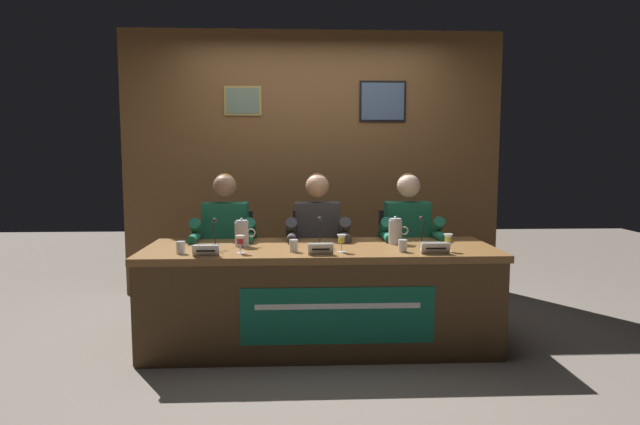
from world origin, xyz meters
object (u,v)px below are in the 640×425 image
panelist_center (318,238)px  water_pitcher_left_side (242,233)px  water_cup_center (294,246)px  chair_right (404,266)px  juice_glass_right (448,239)px  nameplate_left (206,250)px  chair_left (228,268)px  panelist_left (225,239)px  water_cup_left (181,248)px  conference_table (321,281)px  microphone_left (214,239)px  water_cup_right (403,246)px  panelist_right (409,237)px  chair_center (317,267)px  microphone_center (320,238)px  juice_glass_left (240,241)px  microphone_right (424,237)px  juice_glass_center (341,240)px  nameplate_right (435,248)px  water_pitcher_right_side (395,231)px  nameplate_center (321,249)px

panelist_center → water_pitcher_left_side: size_ratio=5.93×
water_cup_center → water_pitcher_left_side: 0.45m
chair_right → juice_glass_right: size_ratio=7.40×
chair_right → water_pitcher_left_side: bearing=-156.2°
nameplate_left → juice_glass_right: size_ratio=1.41×
chair_left → panelist_left: size_ratio=0.74×
juice_glass_right → water_cup_left: bearing=-180.0°
conference_table → microphone_left: size_ratio=11.73×
conference_table → water_cup_right: size_ratio=29.84×
chair_right → water_cup_right: bearing=-102.2°
panelist_left → water_cup_center: 0.84m
water_cup_center → panelist_right: (0.94, 0.62, -0.04)m
chair_center → microphone_center: size_ratio=4.25×
juice_glass_left → microphone_center: microphone_center is taller
panelist_center → microphone_right: 0.89m
juice_glass_center → water_cup_right: (0.42, -0.00, -0.05)m
panelist_right → panelist_left: bearing=180.0°
nameplate_left → panelist_center: (0.77, 0.77, -0.04)m
conference_table → microphone_left: microphone_left is taller
nameplate_right → conference_table: bearing=163.7°
juice_glass_center → chair_right: bearing=54.6°
chair_left → water_cup_center: chair_left is taller
microphone_right → water_cup_left: bearing=-173.3°
conference_table → panelist_right: size_ratio=2.04×
microphone_center → water_pitcher_right_side: microphone_center is taller
panelist_center → nameplate_right: 1.07m
panelist_center → panelist_right: (0.75, 0.00, 0.00)m
microphone_left → chair_right: 1.70m
panelist_left → panelist_right: (1.49, 0.00, 0.00)m
microphone_left → panelist_right: 1.59m
nameplate_right → water_pitcher_left_side: (-1.33, 0.36, 0.05)m
chair_right → microphone_center: bearing=-138.1°
chair_right → microphone_left: bearing=-154.5°
panelist_left → chair_center: bearing=15.0°
microphone_left → chair_center: bearing=43.4°
water_pitcher_left_side → microphone_left: bearing=-144.1°
chair_center → water_cup_right: bearing=-56.8°
juice_glass_left → chair_left: bearing=102.5°
nameplate_center → juice_glass_left: bearing=172.2°
chair_center → nameplate_right: (0.77, -0.94, 0.32)m
panelist_center → water_pitcher_right_side: 0.66m
conference_table → microphone_right: (0.75, 0.06, 0.31)m
chair_left → panelist_right: bearing=-7.7°
conference_table → water_cup_right: (0.56, -0.14, 0.27)m
juice_glass_center → panelist_right: (0.61, 0.66, -0.09)m
juice_glass_left → panelist_right: 1.46m
water_cup_right → panelist_center: bearing=130.4°
nameplate_left → water_cup_right: size_ratio=2.06×
panelist_center → chair_right: 0.82m
conference_table → panelist_left: 0.94m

